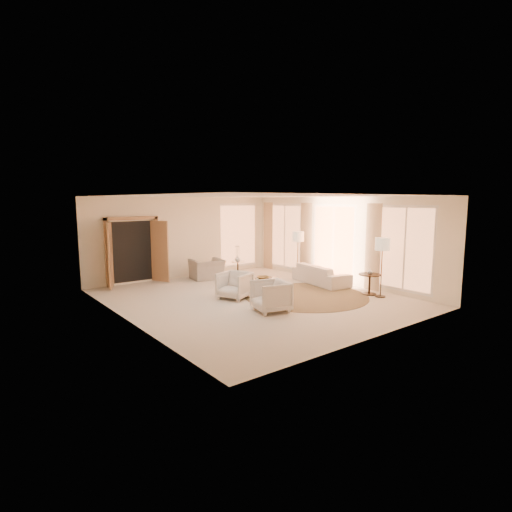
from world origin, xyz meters
TOP-DOWN VIEW (x-y plane):
  - room at (0.00, 0.00)m, footprint 7.04×8.04m
  - windows_right at (3.45, 0.10)m, footprint 0.10×6.40m
  - window_back_corner at (2.30, 3.95)m, footprint 1.70×0.10m
  - curtains_right at (3.40, 1.00)m, footprint 0.06×5.20m
  - french_doors at (-1.90, 3.82)m, footprint 1.95×0.66m
  - area_rug at (1.32, -0.72)m, footprint 4.04×4.04m
  - sofa at (2.90, 0.19)m, footprint 1.17×2.24m
  - armchair_left at (-0.42, 0.30)m, footprint 0.98×1.00m
  - armchair_right at (-0.46, -1.30)m, footprint 0.94×0.97m
  - accent_chair at (0.39, 3.13)m, footprint 1.13×0.82m
  - coffee_table at (0.54, 0.25)m, footprint 1.49×1.49m
  - end_table at (2.90, -1.69)m, footprint 0.63×0.63m
  - side_table at (1.51, 2.89)m, footprint 0.46×0.46m
  - floor_lamp_near at (2.90, 1.28)m, footprint 0.39×0.39m
  - floor_lamp_far at (2.90, -2.07)m, footprint 0.40×0.40m
  - bowl at (0.54, 0.25)m, footprint 0.47×0.47m
  - end_vase at (2.90, -1.69)m, footprint 0.17×0.17m
  - side_vase at (1.51, 2.89)m, footprint 0.25×0.25m

SIDE VIEW (x-z plane):
  - area_rug at x=1.32m, z-range 0.00..0.01m
  - coffee_table at x=0.54m, z-range 0.05..0.48m
  - sofa at x=2.90m, z-range 0.00..0.62m
  - side_table at x=1.51m, z-range 0.06..0.59m
  - armchair_left at x=-0.42m, z-range 0.00..0.81m
  - end_table at x=2.90m, z-range 0.11..0.71m
  - armchair_right at x=-0.46m, z-range 0.00..0.83m
  - accent_chair at x=0.39m, z-range 0.00..0.91m
  - bowl at x=0.54m, z-range 0.42..0.51m
  - side_vase at x=1.51m, z-range 0.54..0.76m
  - end_vase at x=2.90m, z-range 0.59..0.76m
  - french_doors at x=-1.90m, z-range -0.01..2.15m
  - curtains_right at x=3.40m, z-range 0.00..2.60m
  - windows_right at x=3.45m, z-range 0.15..2.55m
  - window_back_corner at x=2.30m, z-range 0.15..2.55m
  - floor_lamp_near at x=2.90m, z-range 0.57..2.20m
  - room at x=0.00m, z-range -0.02..2.81m
  - floor_lamp_far at x=2.90m, z-range 0.58..2.25m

